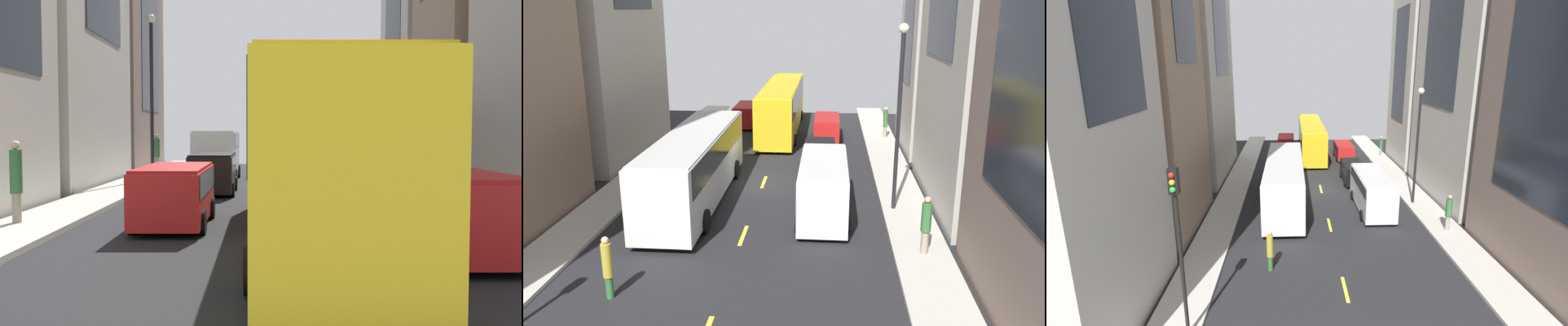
% 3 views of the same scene
% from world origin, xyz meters
% --- Properties ---
extents(ground_plane, '(40.17, 40.17, 0.00)m').
position_xyz_m(ground_plane, '(0.00, 0.00, 0.00)').
color(ground_plane, black).
extents(sidewalk_west, '(2.15, 44.00, 0.15)m').
position_xyz_m(sidewalk_west, '(-7.01, 0.00, 0.07)').
color(sidewalk_west, '#B2ADA3').
rests_on(sidewalk_west, ground).
extents(sidewalk_east, '(2.15, 44.00, 0.15)m').
position_xyz_m(sidewalk_east, '(7.01, 0.00, 0.07)').
color(sidewalk_east, '#B2ADA3').
rests_on(sidewalk_east, ground).
extents(lane_stripe_2, '(0.16, 2.00, 0.01)m').
position_xyz_m(lane_stripe_2, '(0.00, -7.00, 0.01)').
color(lane_stripe_2, yellow).
rests_on(lane_stripe_2, ground).
extents(lane_stripe_3, '(0.16, 2.00, 0.01)m').
position_xyz_m(lane_stripe_3, '(0.00, 0.00, 0.01)').
color(lane_stripe_3, yellow).
rests_on(lane_stripe_3, ground).
extents(lane_stripe_4, '(0.16, 2.00, 0.01)m').
position_xyz_m(lane_stripe_4, '(0.00, 7.00, 0.01)').
color(lane_stripe_4, yellow).
rests_on(lane_stripe_4, ground).
extents(lane_stripe_5, '(0.16, 2.00, 0.01)m').
position_xyz_m(lane_stripe_5, '(0.00, 14.00, 0.01)').
color(lane_stripe_5, yellow).
rests_on(lane_stripe_5, ground).
extents(lane_stripe_6, '(0.16, 2.00, 0.01)m').
position_xyz_m(lane_stripe_6, '(0.00, 21.00, 0.01)').
color(lane_stripe_6, yellow).
rests_on(lane_stripe_6, ground).
extents(city_bus_white, '(2.80, 11.97, 3.35)m').
position_xyz_m(city_bus_white, '(-2.89, -3.09, 2.01)').
color(city_bus_white, silver).
rests_on(city_bus_white, ground).
extents(streetcar_yellow, '(2.70, 13.97, 3.59)m').
position_xyz_m(streetcar_yellow, '(-0.12, 12.41, 2.12)').
color(streetcar_yellow, yellow).
rests_on(streetcar_yellow, ground).
extents(delivery_van_white, '(2.25, 6.20, 2.58)m').
position_xyz_m(delivery_van_white, '(3.22, -4.48, 1.52)').
color(delivery_van_white, white).
rests_on(delivery_van_white, ground).
extents(car_black_0, '(1.87, 4.16, 1.65)m').
position_xyz_m(car_black_0, '(2.91, 1.84, 0.98)').
color(car_black_0, black).
rests_on(car_black_0, ground).
extents(car_red_1, '(2.01, 4.03, 1.73)m').
position_xyz_m(car_red_1, '(-2.98, 14.00, 1.02)').
color(car_red_1, red).
rests_on(car_red_1, ground).
extents(car_red_2, '(1.91, 4.38, 1.63)m').
position_xyz_m(car_red_2, '(3.27, 10.07, 0.96)').
color(car_red_2, red).
rests_on(car_red_2, ground).
extents(pedestrian_crossing_near, '(0.32, 0.32, 2.16)m').
position_xyz_m(pedestrian_crossing_near, '(7.40, 10.45, 1.30)').
color(pedestrian_crossing_near, gray).
rests_on(pedestrian_crossing_near, ground).
extents(pedestrian_crossing_mid, '(0.32, 0.32, 2.13)m').
position_xyz_m(pedestrian_crossing_mid, '(-3.49, -12.19, 1.14)').
color(pedestrian_crossing_mid, '#336B38').
rests_on(pedestrian_crossing_mid, ground).
extents(pedestrian_waiting_curb, '(0.38, 0.38, 2.25)m').
position_xyz_m(pedestrian_waiting_curb, '(7.05, -8.34, 1.35)').
color(pedestrian_waiting_curb, gray).
rests_on(pedestrian_waiting_curb, ground).
extents(streetlamp_near, '(0.44, 0.44, 8.22)m').
position_xyz_m(streetlamp_near, '(6.43, -3.69, 5.09)').
color(streetlamp_near, black).
rests_on(streetlamp_near, ground).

